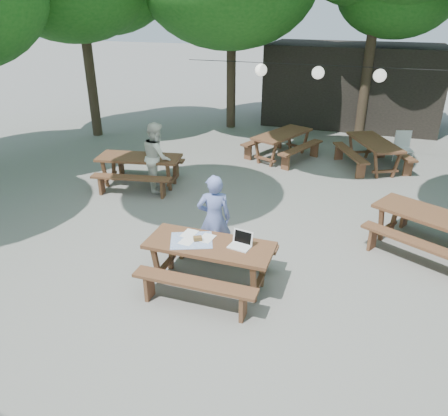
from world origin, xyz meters
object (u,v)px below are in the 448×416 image
at_px(main_picnic_table, 210,263).
at_px(picnic_table_nw, 140,170).
at_px(second_person, 157,157).
at_px(plastic_chair, 402,155).
at_px(woman, 214,219).

distance_m(main_picnic_table, picnic_table_nw, 4.60).
height_order(main_picnic_table, second_person, second_person).
bearing_deg(picnic_table_nw, plastic_chair, 21.46).
height_order(picnic_table_nw, woman, woman).
height_order(picnic_table_nw, plastic_chair, plastic_chair).
distance_m(picnic_table_nw, plastic_chair, 7.27).
height_order(picnic_table_nw, second_person, second_person).
bearing_deg(woman, main_picnic_table, 82.57).
xyz_separation_m(picnic_table_nw, second_person, (0.53, -0.08, 0.44)).
distance_m(main_picnic_table, second_person, 4.22).
bearing_deg(woman, plastic_chair, -138.69).
relative_size(woman, second_person, 0.97).
xyz_separation_m(main_picnic_table, plastic_chair, (3.08, 7.22, -0.13)).
bearing_deg(main_picnic_table, plastic_chair, 66.90).
bearing_deg(second_person, plastic_chair, -87.33).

